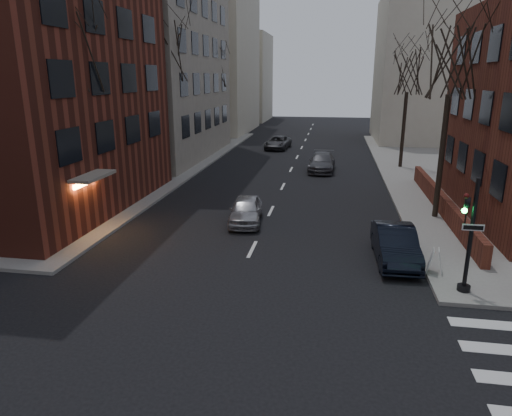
# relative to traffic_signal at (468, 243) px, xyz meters

# --- Properties ---
(low_wall_right) EXTENTS (0.35, 16.00, 1.00)m
(low_wall_right) POSITION_rel_traffic_signal_xyz_m (1.36, 10.01, -1.26)
(low_wall_right) COLOR #5E281B
(low_wall_right) RESTS_ON sidewalk_far_right
(building_distant_la) EXTENTS (14.00, 16.00, 18.00)m
(building_distant_la) POSITION_rel_traffic_signal_xyz_m (-22.94, 46.01, 7.09)
(building_distant_la) COLOR beige
(building_distant_la) RESTS_ON ground
(building_distant_ra) EXTENTS (14.00, 14.00, 16.00)m
(building_distant_ra) POSITION_rel_traffic_signal_xyz_m (7.06, 41.01, 6.09)
(building_distant_ra) COLOR beige
(building_distant_ra) RESTS_ON ground
(building_distant_lb) EXTENTS (10.00, 12.00, 14.00)m
(building_distant_lb) POSITION_rel_traffic_signal_xyz_m (-20.94, 63.01, 5.09)
(building_distant_lb) COLOR beige
(building_distant_lb) RESTS_ON ground
(traffic_signal) EXTENTS (0.76, 0.44, 4.00)m
(traffic_signal) POSITION_rel_traffic_signal_xyz_m (0.00, 0.00, 0.00)
(traffic_signal) COLOR black
(traffic_signal) RESTS_ON sidewalk_far_right
(tree_left_a) EXTENTS (4.18, 4.18, 10.26)m
(tree_left_a) POSITION_rel_traffic_signal_xyz_m (-16.74, 5.01, 6.56)
(tree_left_a) COLOR #2D231C
(tree_left_a) RESTS_ON sidewalk_far_left
(tree_left_b) EXTENTS (4.40, 4.40, 10.80)m
(tree_left_b) POSITION_rel_traffic_signal_xyz_m (-16.74, 17.01, 7.00)
(tree_left_b) COLOR #2D231C
(tree_left_b) RESTS_ON sidewalk_far_left
(tree_left_c) EXTENTS (3.96, 3.96, 9.72)m
(tree_left_c) POSITION_rel_traffic_signal_xyz_m (-16.74, 31.01, 6.12)
(tree_left_c) COLOR #2D231C
(tree_left_c) RESTS_ON sidewalk_far_left
(tree_right_a) EXTENTS (3.96, 3.96, 9.72)m
(tree_right_a) POSITION_rel_traffic_signal_xyz_m (0.86, 9.01, 6.12)
(tree_right_a) COLOR #2D231C
(tree_right_a) RESTS_ON sidewalk_far_right
(tree_right_b) EXTENTS (3.74, 3.74, 9.18)m
(tree_right_b) POSITION_rel_traffic_signal_xyz_m (0.86, 23.01, 5.68)
(tree_right_b) COLOR #2D231C
(tree_right_b) RESTS_ON sidewalk_far_right
(streetlamp_near) EXTENTS (0.36, 0.36, 6.28)m
(streetlamp_near) POSITION_rel_traffic_signal_xyz_m (-16.14, 13.01, 2.33)
(streetlamp_near) COLOR black
(streetlamp_near) RESTS_ON sidewalk_far_left
(streetlamp_far) EXTENTS (0.36, 0.36, 6.28)m
(streetlamp_far) POSITION_rel_traffic_signal_xyz_m (-16.14, 33.01, 2.33)
(streetlamp_far) COLOR black
(streetlamp_far) RESTS_ON sidewalk_far_left
(parked_sedan) EXTENTS (1.70, 4.44, 1.45)m
(parked_sedan) POSITION_rel_traffic_signal_xyz_m (-1.95, 2.72, -1.18)
(parked_sedan) COLOR black
(parked_sedan) RESTS_ON ground
(car_lane_silver) EXTENTS (1.99, 4.09, 1.35)m
(car_lane_silver) POSITION_rel_traffic_signal_xyz_m (-8.93, 6.71, -1.24)
(car_lane_silver) COLOR #A3A3A8
(car_lane_silver) RESTS_ON ground
(car_lane_gray) EXTENTS (2.15, 4.94, 1.41)m
(car_lane_gray) POSITION_rel_traffic_signal_xyz_m (-5.48, 20.84, -1.20)
(car_lane_gray) COLOR #444449
(car_lane_gray) RESTS_ON ground
(car_lane_far) EXTENTS (2.62, 4.89, 1.31)m
(car_lane_far) POSITION_rel_traffic_signal_xyz_m (-10.35, 31.64, -1.25)
(car_lane_far) COLOR #3C3C40
(car_lane_far) RESTS_ON ground
(sandwich_board) EXTENTS (0.52, 0.65, 0.93)m
(sandwich_board) POSITION_rel_traffic_signal_xyz_m (-0.64, 1.43, -1.29)
(sandwich_board) COLOR white
(sandwich_board) RESTS_ON sidewalk_far_right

